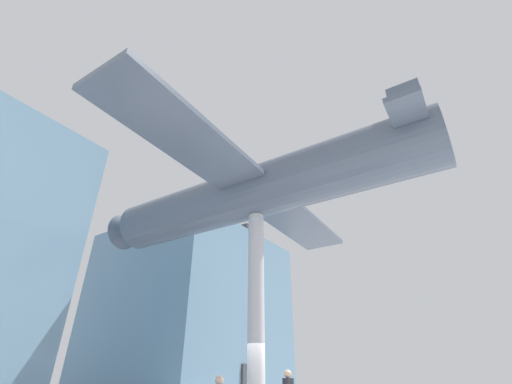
# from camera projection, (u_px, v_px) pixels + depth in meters

# --- Properties ---
(glass_pavilion_right) EXTENTS (11.33, 10.37, 11.48)m
(glass_pavilion_right) POSITION_uv_depth(u_px,v_px,m) (192.00, 317.00, 24.41)
(glass_pavilion_right) COLOR #60849E
(glass_pavilion_right) RESTS_ON ground_plane
(support_pylon_central) EXTENTS (0.57, 0.57, 7.08)m
(support_pylon_central) POSITION_uv_depth(u_px,v_px,m) (256.00, 310.00, 11.60)
(support_pylon_central) COLOR #B7B7BC
(support_pylon_central) RESTS_ON ground_plane
(suspended_airplane) EXTENTS (14.73, 15.47, 3.64)m
(suspended_airplane) POSITION_uv_depth(u_px,v_px,m) (250.00, 193.00, 13.95)
(suspended_airplane) COLOR #4C5666
(suspended_airplane) RESTS_ON support_pylon_central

